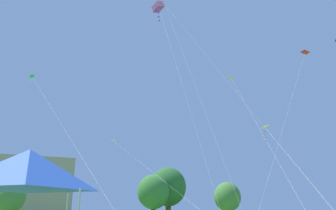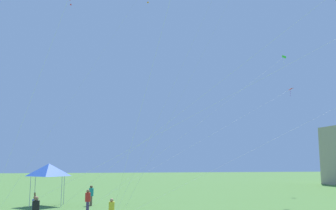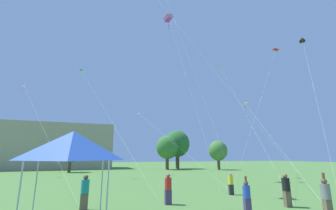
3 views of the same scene
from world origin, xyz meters
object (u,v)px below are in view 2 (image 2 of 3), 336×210
(person_blue_shirt, at_px, (35,206))
(person_teal_shirt, at_px, (91,195))
(festival_tent, at_px, (49,170))
(person_black_shirt, at_px, (36,210))
(person_yellow_shirt, at_px, (112,210))
(person_red_shirt, at_px, (88,200))
(kite_red_delta_4, at_px, (285,93))
(kite_green_delta_1, at_px, (277,63))

(person_blue_shirt, height_order, person_teal_shirt, person_blue_shirt)
(festival_tent, height_order, person_black_shirt, festival_tent)
(person_black_shirt, xyz_separation_m, person_yellow_shirt, (-0.48, 4.38, -0.13))
(person_black_shirt, bearing_deg, person_teal_shirt, -173.19)
(person_red_shirt, bearing_deg, person_blue_shirt, -78.46)
(person_blue_shirt, relative_size, kite_red_delta_4, 0.07)
(person_teal_shirt, xyz_separation_m, kite_red_delta_4, (-9.04, 23.47, 11.46))
(person_blue_shirt, distance_m, person_teal_shirt, 8.09)
(person_black_shirt, bearing_deg, kite_green_delta_1, 141.32)
(person_yellow_shirt, distance_m, kite_red_delta_4, 31.30)
(festival_tent, xyz_separation_m, kite_red_delta_4, (-8.41, 27.16, 9.34))
(person_blue_shirt, distance_m, person_red_shirt, 4.35)
(festival_tent, height_order, person_red_shirt, festival_tent)
(person_black_shirt, distance_m, kite_green_delta_1, 27.66)
(person_blue_shirt, xyz_separation_m, person_red_shirt, (-2.78, 3.35, 0.07))
(kite_red_delta_4, bearing_deg, person_yellow_shirt, -49.51)
(person_red_shirt, xyz_separation_m, kite_green_delta_1, (-5.70, 18.69, 13.01))
(person_black_shirt, height_order, kite_green_delta_1, kite_green_delta_1)
(kite_red_delta_4, bearing_deg, person_teal_shirt, -68.94)
(person_black_shirt, relative_size, person_yellow_shirt, 1.16)
(festival_tent, xyz_separation_m, person_teal_shirt, (0.62, 3.68, -2.12))
(person_blue_shirt, relative_size, person_red_shirt, 1.03)
(festival_tent, relative_size, person_blue_shirt, 2.08)
(person_blue_shirt, height_order, person_red_shirt, person_blue_shirt)
(festival_tent, distance_m, person_teal_shirt, 4.29)
(person_blue_shirt, height_order, kite_red_delta_4, kite_red_delta_4)
(person_red_shirt, distance_m, person_teal_shirt, 4.50)
(person_blue_shirt, relative_size, person_yellow_shirt, 1.15)
(person_red_shirt, relative_size, person_teal_shirt, 0.98)
(festival_tent, distance_m, kite_green_delta_1, 24.71)
(person_black_shirt, bearing_deg, festival_tent, -153.43)
(person_yellow_shirt, bearing_deg, kite_red_delta_4, -40.11)
(person_teal_shirt, bearing_deg, festival_tent, -179.41)
(person_teal_shirt, bearing_deg, person_black_shirt, -96.13)
(person_yellow_shirt, bearing_deg, person_blue_shirt, 71.65)
(person_black_shirt, xyz_separation_m, kite_red_delta_4, (-19.37, 26.50, 11.45))
(person_blue_shirt, bearing_deg, festival_tent, -47.57)
(person_teal_shirt, bearing_deg, person_blue_shirt, -105.71)
(person_blue_shirt, distance_m, person_yellow_shirt, 5.52)
(person_red_shirt, bearing_deg, person_yellow_shirt, -12.07)
(person_yellow_shirt, relative_size, kite_red_delta_4, 0.06)
(person_red_shirt, bearing_deg, kite_green_delta_1, 78.82)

